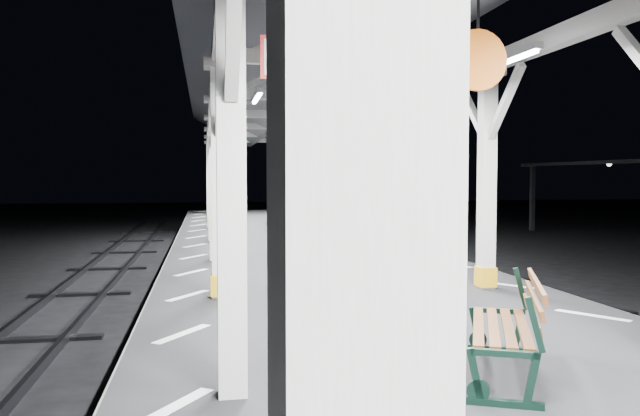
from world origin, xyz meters
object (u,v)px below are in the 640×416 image
object	(u,v)px
bench_near	(512,324)
bench_extra	(285,209)
bench_mid	(376,264)
bench_far	(283,218)

from	to	relation	value
bench_near	bench_extra	bearing A→B (deg)	113.58
bench_mid	bench_extra	bearing A→B (deg)	64.17
bench_mid	bench_extra	distance (m)	14.69
bench_far	bench_mid	bearing A→B (deg)	-91.83
bench_far	bench_extra	world-z (taller)	bench_extra
bench_near	bench_extra	xyz separation A→B (m)	(0.34, 17.89, 0.08)
bench_far	bench_extra	distance (m)	3.81
bench_near	bench_far	size ratio (longest dim) A/B	1.10
bench_near	bench_extra	world-z (taller)	bench_extra
bench_mid	bench_near	bearing A→B (deg)	-108.15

